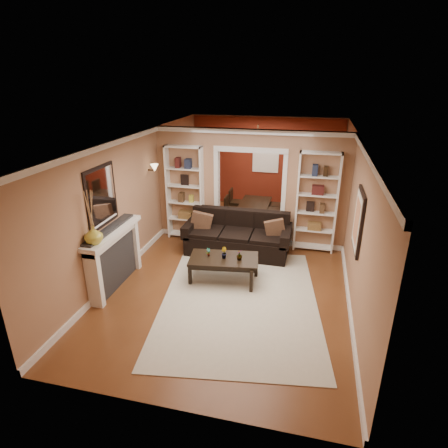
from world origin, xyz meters
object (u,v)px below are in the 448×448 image
(fireplace, at_px, (116,258))
(coffee_table, at_px, (224,269))
(sofa, at_px, (237,234))
(bookshelf_right, at_px, (317,203))
(bookshelf_left, at_px, (185,193))
(dining_table, at_px, (255,212))

(fireplace, bearing_deg, coffee_table, 18.47)
(sofa, bearing_deg, bookshelf_right, 19.01)
(sofa, height_order, coffee_table, sofa)
(sofa, xyz_separation_m, fireplace, (-1.96, -1.95, 0.11))
(coffee_table, bearing_deg, fireplace, -169.23)
(bookshelf_left, xyz_separation_m, dining_table, (1.50, 1.51, -0.89))
(coffee_table, relative_size, bookshelf_right, 0.58)
(bookshelf_left, distance_m, dining_table, 2.30)
(bookshelf_left, bearing_deg, fireplace, -102.05)
(sofa, bearing_deg, fireplace, -135.10)
(sofa, bearing_deg, coffee_table, -90.14)
(sofa, relative_size, bookshelf_right, 1.04)
(bookshelf_right, distance_m, fireplace, 4.47)
(bookshelf_left, bearing_deg, sofa, -22.26)
(sofa, relative_size, bookshelf_left, 1.04)
(sofa, relative_size, coffee_table, 1.79)
(bookshelf_left, relative_size, fireplace, 1.35)
(bookshelf_left, bearing_deg, bookshelf_right, 0.00)
(sofa, height_order, fireplace, fireplace)
(sofa, distance_m, bookshelf_right, 1.91)
(bookshelf_right, height_order, fireplace, bookshelf_right)
(fireplace, relative_size, dining_table, 1.17)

